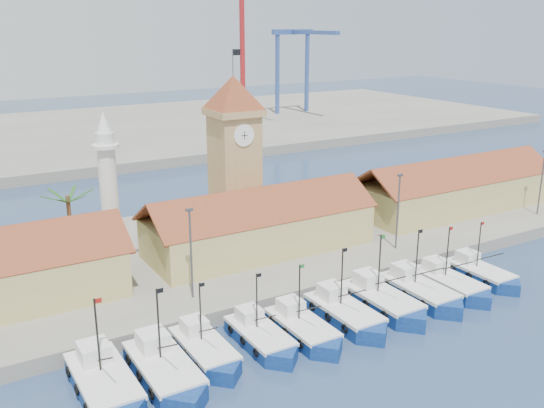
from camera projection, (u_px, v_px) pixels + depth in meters
ground at (367, 332)px, 55.34m from camera, size 400.00×400.00×0.00m
quay at (244, 245)px, 74.87m from camera, size 140.00×32.00×1.50m
terminal at (75, 135)px, 145.57m from camera, size 240.00×80.00×2.00m
boat_0 at (105, 386)px, 45.61m from camera, size 3.91×10.71×8.11m
boat_1 at (166, 373)px, 47.37m from camera, size 3.89×10.66×8.06m
boat_2 at (206, 352)px, 50.62m from camera, size 3.38×9.26×7.01m
boat_3 at (262, 339)px, 52.72m from camera, size 3.33×9.13×6.91m
boat_4 at (304, 330)px, 54.11m from camera, size 3.44×9.43×7.13m
boat_5 at (347, 315)px, 56.74m from camera, size 3.67×10.06×7.61m
boat_6 at (384, 303)px, 59.22m from camera, size 3.84×10.53×7.96m
boat_7 at (421, 293)px, 61.39m from camera, size 3.73×10.22×7.73m
boat_8 at (451, 285)px, 63.38m from camera, size 3.53×9.66×7.31m
boat_9 at (482, 275)px, 66.05m from camera, size 3.33×9.13×6.91m
hall_center at (259, 229)px, 70.65m from camera, size 27.04×10.13×7.61m
hall_right at (454, 191)px, 86.31m from camera, size 31.20×10.13×7.61m
clock_tower at (234, 153)px, 73.28m from camera, size 5.80×5.80×22.70m
minaret at (108, 183)px, 68.23m from camera, size 3.00×3.00×16.30m
palm_tree at (70, 225)px, 65.14m from camera, size 5.60×5.03×8.39m
lamp_posts at (301, 227)px, 63.59m from camera, size 80.70×0.25×9.03m
crane_red_right at (245, 21)px, 153.86m from camera, size 1.00×33.42×45.78m
gantry at (299, 49)px, 167.66m from camera, size 13.00×22.00×23.20m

